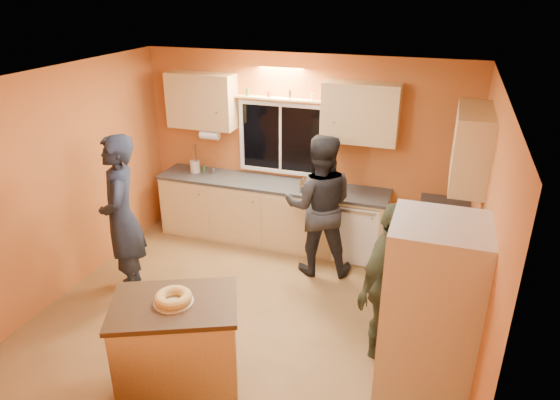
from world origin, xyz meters
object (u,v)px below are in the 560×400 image
at_px(person_left, 122,218).
at_px(refrigerator, 428,323).
at_px(island, 179,350).
at_px(person_center, 319,206).
at_px(person_right, 388,283).

bearing_deg(person_left, refrigerator, 47.05).
xyz_separation_m(refrigerator, island, (-2.00, -0.53, -0.39)).
relative_size(refrigerator, person_center, 1.00).
bearing_deg(person_left, island, 17.25).
distance_m(refrigerator, person_right, 0.74).
height_order(refrigerator, island, refrigerator).
bearing_deg(island, refrigerator, -9.46).
relative_size(person_left, person_right, 1.19).
distance_m(person_left, person_right, 3.03).
distance_m(refrigerator, island, 2.11).
height_order(refrigerator, person_center, person_center).
distance_m(refrigerator, person_left, 3.50).
bearing_deg(person_right, person_center, 60.13).
xyz_separation_m(refrigerator, person_left, (-3.42, 0.77, 0.07)).
relative_size(island, person_left, 0.64).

